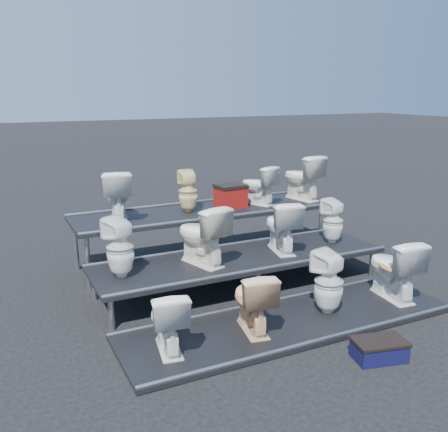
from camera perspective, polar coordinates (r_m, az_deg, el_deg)
name	(u,v)px	position (r m, az deg, el deg)	size (l,w,h in m)	color
ground	(241,287)	(7.24, 1.96, -8.16)	(80.00, 80.00, 0.00)	black
tier_front	(291,322)	(6.21, 7.70, -11.97)	(4.20, 1.20, 0.06)	black
tier_mid	(241,272)	(7.16, 1.97, -6.46)	(4.20, 1.20, 0.46)	black
tier_back	(204,236)	(8.20, -2.27, -2.24)	(4.20, 1.20, 0.86)	black
toilet_0	(168,319)	(5.41, -6.47, -11.64)	(0.39, 0.68, 0.70)	white
toilet_1	(253,300)	(5.78, 3.28, -9.58)	(0.41, 0.72, 0.73)	#E8B789
toilet_2	(329,282)	(6.33, 11.88, -7.41)	(0.36, 0.37, 0.80)	white
toilet_3	(393,268)	(6.99, 18.79, -5.63)	(0.46, 0.81, 0.83)	white
toilet_4	(120,248)	(6.37, -11.80, -3.56)	(0.35, 0.35, 0.77)	white
toilet_5	(201,235)	(6.70, -2.62, -2.14)	(0.46, 0.81, 0.82)	white
toilet_6	(281,226)	(7.28, 6.56, -1.11)	(0.43, 0.75, 0.76)	white
toilet_7	(333,221)	(7.82, 12.35, -0.56)	(0.31, 0.32, 0.69)	white
toilet_8	(117,195)	(7.57, -12.09, 2.36)	(0.42, 0.74, 0.76)	white
toilet_9	(188,191)	(7.91, -4.14, 2.83)	(0.30, 0.31, 0.67)	beige
toilet_10	(258,185)	(8.46, 3.91, 3.55)	(0.37, 0.65, 0.66)	white
toilet_11	(302,177)	(8.92, 8.89, 4.41)	(0.44, 0.78, 0.79)	white
red_crate	(231,197)	(8.28, 0.77, 2.17)	(0.46, 0.36, 0.33)	maroon
step_stool	(379,351)	(5.67, 17.30, -14.50)	(0.53, 0.32, 0.19)	black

